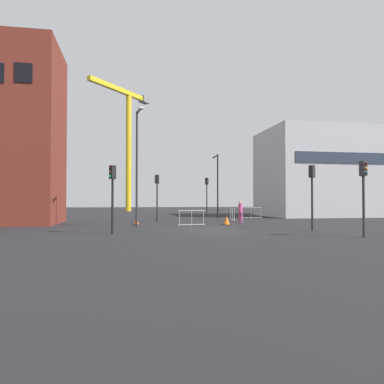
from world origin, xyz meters
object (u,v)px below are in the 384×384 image
(traffic_light_verge, at_px, (364,186))
(traffic_cone_orange, at_px, (227,221))
(traffic_light_corner, at_px, (157,190))
(traffic_light_far, at_px, (112,187))
(traffic_light_crosswalk, at_px, (207,191))
(traffic_cone_striped, at_px, (136,221))
(traffic_light_island, at_px, (312,186))
(streetlamp_tall, at_px, (137,159))
(streetlamp_short, at_px, (217,180))
(pedestrian_walking, at_px, (240,210))
(construction_crane, at_px, (128,131))

(traffic_light_verge, height_order, traffic_cone_orange, traffic_light_verge)
(traffic_light_corner, bearing_deg, traffic_light_far, -107.10)
(traffic_light_crosswalk, xyz_separation_m, traffic_cone_striped, (-7.45, -10.67, -2.49))
(traffic_light_island, relative_size, traffic_cone_striped, 6.93)
(streetlamp_tall, height_order, streetlamp_short, streetlamp_tall)
(traffic_light_far, distance_m, pedestrian_walking, 12.53)
(construction_crane, xyz_separation_m, traffic_cone_orange, (6.90, -35.69, -12.83))
(traffic_cone_orange, distance_m, traffic_cone_striped, 6.42)
(construction_crane, xyz_separation_m, traffic_light_verge, (10.73, -45.66, -10.72))
(construction_crane, distance_m, traffic_light_corner, 33.29)
(traffic_light_far, bearing_deg, traffic_cone_orange, 37.50)
(streetlamp_tall, bearing_deg, traffic_light_far, -107.26)
(traffic_light_verge, bearing_deg, construction_crane, 103.22)
(streetlamp_tall, bearing_deg, traffic_light_island, -25.10)
(streetlamp_short, distance_m, traffic_light_verge, 20.13)
(traffic_light_verge, xyz_separation_m, traffic_cone_orange, (-3.83, 9.96, -2.11))
(streetlamp_tall, distance_m, traffic_light_far, 5.11)
(traffic_light_corner, relative_size, traffic_cone_striped, 7.06)
(traffic_light_corner, bearing_deg, traffic_cone_orange, -42.44)
(streetlamp_short, xyz_separation_m, traffic_light_crosswalk, (-0.64, 1.81, -1.06))
(streetlamp_short, xyz_separation_m, traffic_cone_orange, (-1.78, -10.02, -3.51))
(pedestrian_walking, xyz_separation_m, traffic_cone_striped, (-8.03, -1.03, -0.73))
(traffic_light_crosswalk, bearing_deg, pedestrian_walking, -86.59)
(streetlamp_short, relative_size, traffic_light_corner, 1.66)
(traffic_light_crosswalk, height_order, traffic_light_verge, traffic_light_crosswalk)
(traffic_light_far, distance_m, traffic_cone_orange, 9.96)
(traffic_light_far, height_order, traffic_cone_orange, traffic_light_far)
(construction_crane, relative_size, traffic_cone_striped, 37.09)
(traffic_light_island, bearing_deg, traffic_light_corner, 128.04)
(traffic_light_crosswalk, bearing_deg, traffic_light_corner, -127.02)
(streetlamp_tall, distance_m, traffic_light_corner, 6.18)
(pedestrian_walking, relative_size, traffic_cone_orange, 2.67)
(traffic_light_verge, bearing_deg, streetlamp_short, 95.85)
(streetlamp_tall, height_order, traffic_cone_striped, streetlamp_tall)
(construction_crane, height_order, traffic_light_crosswalk, construction_crane)
(traffic_light_corner, bearing_deg, traffic_light_crosswalk, 52.98)
(streetlamp_tall, distance_m, traffic_cone_orange, 7.68)
(traffic_light_crosswalk, relative_size, traffic_light_verge, 1.15)
(pedestrian_walking, bearing_deg, traffic_cone_orange, -128.14)
(traffic_light_corner, relative_size, traffic_light_far, 1.07)
(construction_crane, distance_m, traffic_light_island, 44.21)
(traffic_light_crosswalk, xyz_separation_m, traffic_cone_orange, (-1.14, -11.83, -2.45))
(streetlamp_tall, relative_size, traffic_cone_orange, 11.97)
(traffic_light_verge, relative_size, traffic_light_far, 1.00)
(construction_crane, bearing_deg, streetlamp_short, -71.32)
(construction_crane, xyz_separation_m, traffic_light_island, (10.27, -41.68, -10.61))
(streetlamp_tall, height_order, traffic_light_far, streetlamp_tall)
(traffic_light_island, height_order, traffic_light_crosswalk, traffic_light_crosswalk)
(traffic_light_crosswalk, distance_m, pedestrian_walking, 9.82)
(traffic_light_island, height_order, pedestrian_walking, traffic_light_island)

